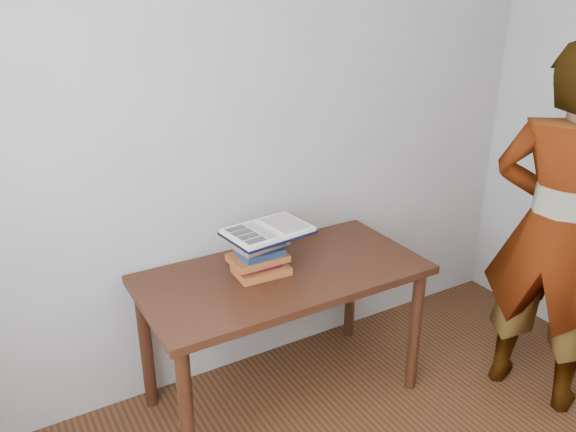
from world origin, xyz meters
TOP-DOWN VIEW (x-y plane):
  - desk at (-0.02, 1.38)m, footprint 1.34×0.67m
  - book_stack at (-0.12, 1.42)m, footprint 0.28×0.21m
  - open_book at (-0.07, 1.43)m, footprint 0.41×0.31m
  - reader at (1.12, 0.79)m, footprint 0.62×0.75m

SIDE VIEW (x-z plane):
  - desk at x=-0.02m, z-range 0.26..0.98m
  - book_stack at x=-0.12m, z-range 0.71..0.90m
  - reader at x=1.12m, z-range 0.00..1.78m
  - open_book at x=-0.07m, z-range 0.90..0.93m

